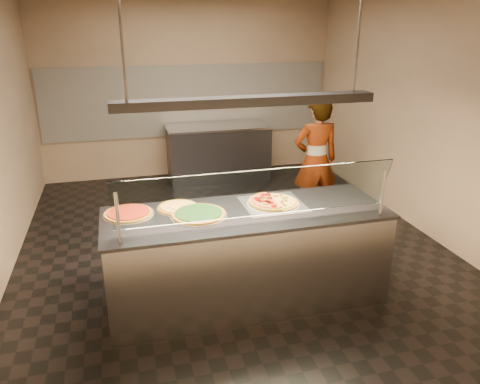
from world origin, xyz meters
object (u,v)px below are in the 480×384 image
object	(u,v)px
pizza_spinach	(199,214)
pizza_spatula	(179,208)
pizza_tomato	(129,213)
heat_lamp_housing	(247,101)
sneeze_guard	(258,194)
perforated_tray	(273,204)
serving_counter	(246,256)
pizza_cheese	(178,207)
half_pizza_pepperoni	(262,202)
worker	(316,161)
prep_table	(219,152)
half_pizza_sausage	(284,201)

from	to	relation	value
pizza_spinach	pizza_spatula	xyz separation A→B (m)	(-0.16, 0.14, 0.01)
pizza_tomato	heat_lamp_housing	bearing A→B (deg)	-11.26
sneeze_guard	pizza_tomato	bearing A→B (deg)	152.42
perforated_tray	pizza_spatula	world-z (taller)	pizza_spatula
serving_counter	perforated_tray	xyz separation A→B (m)	(0.30, 0.11, 0.47)
pizza_cheese	pizza_spatula	distance (m)	0.08
half_pizza_pepperoni	heat_lamp_housing	size ratio (longest dim) A/B	0.21
half_pizza_pepperoni	pizza_spatula	size ratio (longest dim) A/B	1.84
half_pizza_pepperoni	pizza_tomato	distance (m)	1.25
pizza_spinach	worker	bearing A→B (deg)	41.08
pizza_spatula	prep_table	world-z (taller)	pizza_spatula
half_pizza_sausage	heat_lamp_housing	world-z (taller)	heat_lamp_housing
sneeze_guard	worker	size ratio (longest dim) A/B	1.42
perforated_tray	pizza_tomato	distance (m)	1.36
sneeze_guard	half_pizza_sausage	xyz separation A→B (m)	(0.41, 0.45, -0.27)
pizza_cheese	pizza_tomato	distance (m)	0.46
serving_counter	sneeze_guard	world-z (taller)	sneeze_guard
worker	pizza_cheese	bearing A→B (deg)	36.21
half_pizza_pepperoni	pizza_cheese	bearing A→B (deg)	170.59
perforated_tray	pizza_spinach	xyz separation A→B (m)	(-0.74, -0.08, 0.01)
pizza_cheese	prep_table	world-z (taller)	pizza_cheese
pizza_tomato	pizza_spatula	xyz separation A→B (m)	(0.45, -0.04, 0.01)
perforated_tray	prep_table	distance (m)	3.69
half_pizza_sausage	pizza_tomato	xyz separation A→B (m)	(-1.47, 0.10, -0.01)
sneeze_guard	heat_lamp_housing	xyz separation A→B (m)	(0.00, 0.34, 0.72)
half_pizza_pepperoni	pizza_cheese	world-z (taller)	half_pizza_pepperoni
pizza_spinach	worker	xyz separation A→B (m)	(1.86, 1.63, -0.10)
pizza_tomato	prep_table	bearing A→B (deg)	65.49
heat_lamp_housing	serving_counter	bearing A→B (deg)	90.00
sneeze_guard	pizza_spatula	size ratio (longest dim) A/B	9.24
serving_counter	heat_lamp_housing	bearing A→B (deg)	-90.00
prep_table	worker	bearing A→B (deg)	-67.78
serving_counter	heat_lamp_housing	distance (m)	1.48
pizza_spinach	prep_table	bearing A→B (deg)	74.96
half_pizza_pepperoni	heat_lamp_housing	xyz separation A→B (m)	(-0.18, -0.11, 0.99)
pizza_tomato	worker	size ratio (longest dim) A/B	0.28
perforated_tray	worker	xyz separation A→B (m)	(1.12, 1.54, -0.09)
prep_table	half_pizza_pepperoni	bearing A→B (deg)	-95.85
perforated_tray	pizza_spatula	xyz separation A→B (m)	(-0.90, 0.06, 0.02)
serving_counter	half_pizza_sausage	size ratio (longest dim) A/B	5.54
half_pizza_pepperoni	worker	size ratio (longest dim) A/B	0.28
half_pizza_sausage	heat_lamp_housing	distance (m)	1.08
pizza_spatula	prep_table	distance (m)	3.81
half_pizza_sausage	prep_table	size ratio (longest dim) A/B	0.27
half_pizza_sausage	pizza_cheese	distance (m)	1.03
serving_counter	pizza_cheese	xyz separation A→B (m)	(-0.61, 0.24, 0.48)
pizza_tomato	worker	xyz separation A→B (m)	(2.48, 1.44, -0.10)
prep_table	pizza_tomato	bearing A→B (deg)	-114.51
prep_table	heat_lamp_housing	size ratio (longest dim) A/B	0.75
half_pizza_pepperoni	prep_table	xyz separation A→B (m)	(0.37, 3.65, -0.50)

